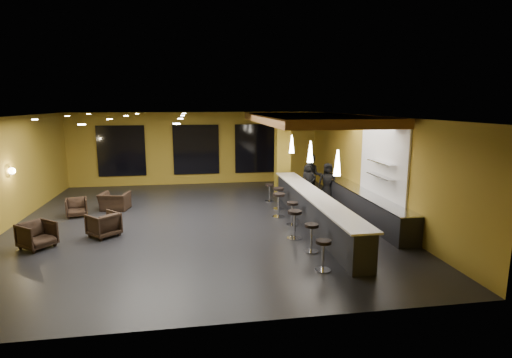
{
  "coord_description": "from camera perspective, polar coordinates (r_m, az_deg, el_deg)",
  "views": [
    {
      "loc": [
        -0.17,
        -13.08,
        3.92
      ],
      "look_at": [
        2.0,
        0.5,
        1.3
      ],
      "focal_mm": 28.0,
      "sensor_mm": 36.0,
      "label": 1
    }
  ],
  "objects": [
    {
      "name": "floor",
      "position": [
        13.67,
        -8.02,
        -6.2
      ],
      "size": [
        12.0,
        13.0,
        0.1
      ],
      "primitive_type": "cube",
      "color": "black",
      "rests_on": "ground"
    },
    {
      "name": "ceiling",
      "position": [
        13.09,
        -8.44,
        9.05
      ],
      "size": [
        12.0,
        13.0,
        0.1
      ],
      "primitive_type": "cube",
      "color": "black"
    },
    {
      "name": "wall_back",
      "position": [
        19.75,
        -8.55,
        4.36
      ],
      "size": [
        12.0,
        0.1,
        3.5
      ],
      "primitive_type": "cube",
      "color": "olive",
      "rests_on": "floor"
    },
    {
      "name": "wall_front",
      "position": [
        6.88,
        -7.28,
        -7.67
      ],
      "size": [
        12.0,
        0.1,
        3.5
      ],
      "primitive_type": "cube",
      "color": "olive",
      "rests_on": "floor"
    },
    {
      "name": "wall_right",
      "position": [
        14.64,
        16.18,
        1.84
      ],
      "size": [
        0.1,
        13.0,
        3.5
      ],
      "primitive_type": "cube",
      "color": "olive",
      "rests_on": "floor"
    },
    {
      "name": "wood_soffit",
      "position": [
        14.7,
        7.5,
        8.51
      ],
      "size": [
        3.6,
        8.0,
        0.28
      ],
      "primitive_type": "cube",
      "color": "brown",
      "rests_on": "ceiling"
    },
    {
      "name": "window_left",
      "position": [
        19.93,
        -18.68,
        3.82
      ],
      "size": [
        2.2,
        0.06,
        2.4
      ],
      "primitive_type": "cube",
      "color": "black",
      "rests_on": "wall_back"
    },
    {
      "name": "window_center",
      "position": [
        19.65,
        -8.54,
        4.18
      ],
      "size": [
        2.2,
        0.06,
        2.4
      ],
      "primitive_type": "cube",
      "color": "black",
      "rests_on": "wall_back"
    },
    {
      "name": "window_right",
      "position": [
        19.9,
        0.15,
        4.38
      ],
      "size": [
        2.2,
        0.06,
        2.4
      ],
      "primitive_type": "cube",
      "color": "black",
      "rests_on": "wall_back"
    },
    {
      "name": "tile_backsplash",
      "position": [
        13.68,
        17.66,
        2.21
      ],
      "size": [
        0.06,
        3.2,
        2.4
      ],
      "primitive_type": "cube",
      "color": "white",
      "rests_on": "wall_right"
    },
    {
      "name": "bar_counter",
      "position": [
        13.12,
        8.2,
        -4.43
      ],
      "size": [
        0.6,
        8.0,
        1.0
      ],
      "primitive_type": "cube",
      "color": "black",
      "rests_on": "floor"
    },
    {
      "name": "bar_top",
      "position": [
        13.0,
        8.26,
        -2.2
      ],
      "size": [
        0.78,
        8.1,
        0.05
      ],
      "primitive_type": "cube",
      "color": "silver",
      "rests_on": "bar_counter"
    },
    {
      "name": "prep_counter",
      "position": [
        14.29,
        15.29,
        -3.74
      ],
      "size": [
        0.7,
        6.0,
        0.86
      ],
      "primitive_type": "cube",
      "color": "black",
      "rests_on": "floor"
    },
    {
      "name": "prep_top",
      "position": [
        14.19,
        15.38,
        -1.96
      ],
      "size": [
        0.72,
        6.0,
        0.03
      ],
      "primitive_type": "cube",
      "color": "silver",
      "rests_on": "prep_counter"
    },
    {
      "name": "wall_shelf_lower",
      "position": [
        13.5,
        17.41,
        0.4
      ],
      "size": [
        0.3,
        1.5,
        0.03
      ],
      "primitive_type": "cube",
      "color": "silver",
      "rests_on": "wall_right"
    },
    {
      "name": "wall_shelf_upper",
      "position": [
        13.43,
        17.52,
        2.28
      ],
      "size": [
        0.3,
        1.5,
        0.03
      ],
      "primitive_type": "cube",
      "color": "silver",
      "rests_on": "wall_right"
    },
    {
      "name": "column",
      "position": [
        17.25,
        3.8,
        3.53
      ],
      "size": [
        0.6,
        0.6,
        3.5
      ],
      "primitive_type": "cube",
      "color": "olive",
      "rests_on": "floor"
    },
    {
      "name": "wall_sconce",
      "position": [
        14.89,
        -31.52,
        1.0
      ],
      "size": [
        0.22,
        0.22,
        0.22
      ],
      "primitive_type": "sphere",
      "color": "#FFE5B2",
      "rests_on": "wall_left"
    },
    {
      "name": "pendant_0",
      "position": [
        10.89,
        11.56,
        2.28
      ],
      "size": [
        0.2,
        0.2,
        0.7
      ],
      "primitive_type": "cone",
      "color": "white",
      "rests_on": "wood_soffit"
    },
    {
      "name": "pendant_1",
      "position": [
        13.24,
        7.77,
        3.88
      ],
      "size": [
        0.2,
        0.2,
        0.7
      ],
      "primitive_type": "cone",
      "color": "white",
      "rests_on": "wood_soffit"
    },
    {
      "name": "pendant_2",
      "position": [
        15.64,
        5.13,
        4.98
      ],
      "size": [
        0.2,
        0.2,
        0.7
      ],
      "primitive_type": "cone",
      "color": "white",
      "rests_on": "wood_soffit"
    },
    {
      "name": "staff_a",
      "position": [
        15.75,
        7.49,
        -0.76
      ],
      "size": [
        0.62,
        0.44,
        1.59
      ],
      "primitive_type": "imported",
      "rotation": [
        0.0,
        0.0,
        -0.11
      ],
      "color": "black",
      "rests_on": "floor"
    },
    {
      "name": "staff_b",
      "position": [
        16.76,
        7.97,
        0.37
      ],
      "size": [
        1.06,
        0.93,
        1.84
      ],
      "primitive_type": "imported",
      "rotation": [
        0.0,
        0.0,
        -0.3
      ],
      "color": "black",
      "rests_on": "floor"
    },
    {
      "name": "staff_c",
      "position": [
        16.32,
        10.17,
        -0.47
      ],
      "size": [
        0.85,
        0.65,
        1.57
      ],
      "primitive_type": "imported",
      "rotation": [
        0.0,
        0.0,
        -0.22
      ],
      "color": "black",
      "rests_on": "floor"
    },
    {
      "name": "armchair_a",
      "position": [
        12.55,
        -28.8,
        -7.04
      ],
      "size": [
        1.12,
        1.11,
        0.73
      ],
      "primitive_type": "imported",
      "rotation": [
        0.0,
        0.0,
        0.9
      ],
      "color": "black",
      "rests_on": "floor"
    },
    {
      "name": "armchair_b",
      "position": [
        12.79,
        -20.95,
        -6.09
      ],
      "size": [
        1.11,
        1.11,
        0.73
      ],
      "primitive_type": "imported",
      "rotation": [
        0.0,
        0.0,
        3.89
      ],
      "color": "black",
      "rests_on": "floor"
    },
    {
      "name": "armchair_c",
      "position": [
        15.37,
        -24.25,
        -3.71
      ],
      "size": [
        0.85,
        0.86,
        0.65
      ],
      "primitive_type": "imported",
      "rotation": [
        0.0,
        0.0,
        0.25
      ],
      "color": "black",
      "rests_on": "floor"
    },
    {
      "name": "armchair_d",
      "position": [
        15.77,
        -19.52,
        -3.03
      ],
      "size": [
        1.15,
        1.05,
        0.65
      ],
      "primitive_type": "imported",
      "rotation": [
        0.0,
        0.0,
        2.95
      ],
      "color": "black",
      "rests_on": "floor"
    },
    {
      "name": "bar_stool_0",
      "position": [
        9.68,
        9.58,
        -10.15
      ],
      "size": [
        0.38,
        0.38,
        0.76
      ],
      "rotation": [
        0.0,
        0.0,
        -0.01
      ],
      "color": "silver",
      "rests_on": "floor"
    },
    {
      "name": "bar_stool_1",
      "position": [
        10.8,
        7.92,
        -7.8
      ],
      "size": [
        0.39,
        0.39,
        0.77
      ],
      "rotation": [
        0.0,
        0.0,
        -0.43
      ],
      "color": "silver",
      "rests_on": "floor"
    },
    {
      "name": "bar_stool_2",
      "position": [
        11.74,
        5.54,
        -5.96
      ],
      "size": [
        0.43,
        0.43,
        0.85
      ],
      "rotation": [
        0.0,
        0.0,
        0.17
      ],
      "color": "silver",
      "rests_on": "floor"
    },
    {
      "name": "bar_stool_3",
      "position": [
        13.02,
        5.22,
        -4.5
      ],
      "size": [
        0.39,
        0.39,
        0.77
      ],
      "rotation": [
        0.0,
        0.0,
        -0.37
      ],
      "color": "silver",
      "rests_on": "floor"
    },
    {
      "name": "bar_stool_4",
      "position": [
        13.88,
        3.26,
        -3.3
      ],
      "size": [
        0.43,
        0.43,
        0.85
      ],
      "rotation": [
        0.0,
        0.0,
        0.14
      ],
      "color": "silver",
      "rests_on": "floor"
    },
    {
      "name": "bar_stool_5",
      "position": [
        14.93,
        3.22,
        -2.37
      ],
      "size": [
        0.42,
        0.42,
        0.82
      ],
      "rotation": [
        0.0,
        0.0,
        -0.16
      ],
      "color": "silver",
      "rests_on": "floor"
    },
    {
      "name": "bar_stool_6",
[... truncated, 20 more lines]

